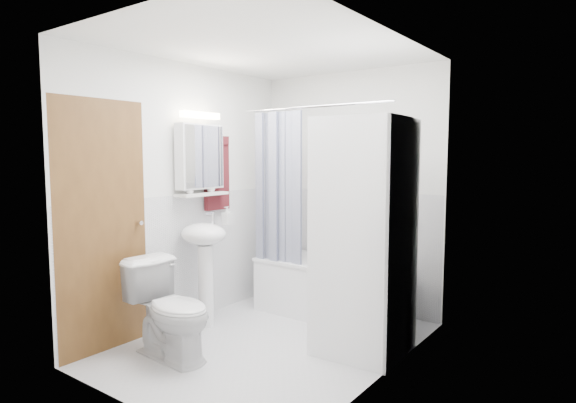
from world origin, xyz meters
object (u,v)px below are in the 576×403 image
Objects in this scene: bathtub at (328,285)px; sink at (204,250)px; washer_dryer at (364,237)px; toilet at (171,311)px.

bathtub is 1.26m from sink.
sink is at bearing -169.68° from washer_dryer.
sink reaches higher than toilet.
sink is (-0.75, -0.93, 0.41)m from bathtub.
bathtub is 1.83× the size of toilet.
toilet reaches higher than bathtub.
bathtub is at bearing 136.18° from washer_dryer.
sink is 1.49m from washer_dryer.
bathtub is 1.10m from washer_dryer.
washer_dryer reaches higher than toilet.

